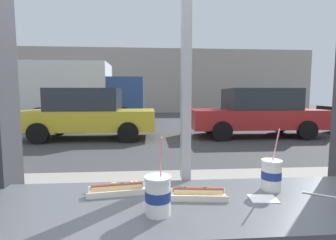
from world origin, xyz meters
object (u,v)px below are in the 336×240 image
(hotdog_tray_far, at_px, (117,189))
(soda_cup_left, at_px, (158,195))
(soda_cup_right, at_px, (271,174))
(parked_car_yellow, at_px, (89,113))
(hotdog_tray_near, at_px, (198,193))
(box_truck, at_px, (78,92))
(parked_car_red, at_px, (256,112))

(hotdog_tray_far, bearing_deg, soda_cup_left, -50.18)
(soda_cup_right, bearing_deg, parked_car_yellow, 109.57)
(soda_cup_right, height_order, hotdog_tray_near, soda_cup_right)
(box_truck, bearing_deg, soda_cup_right, -70.44)
(soda_cup_left, distance_m, box_truck, 12.69)
(soda_cup_right, distance_m, hotdog_tray_far, 0.75)
(parked_car_red, bearing_deg, hotdog_tray_far, -117.98)
(box_truck, bearing_deg, soda_cup_left, -73.18)
(soda_cup_left, distance_m, soda_cup_right, 0.61)
(hotdog_tray_near, bearing_deg, parked_car_yellow, 106.78)
(hotdog_tray_far, xyz_separation_m, box_truck, (-3.48, 11.91, 0.65))
(parked_car_red, bearing_deg, hotdog_tray_near, -115.44)
(soda_cup_left, height_order, parked_car_red, parked_car_red)
(hotdog_tray_near, height_order, box_truck, box_truck)
(soda_cup_left, xyz_separation_m, hotdog_tray_near, (0.19, 0.14, -0.06))
(hotdog_tray_far, height_order, parked_car_red, parked_car_red)
(soda_cup_left, bearing_deg, hotdog_tray_near, 37.46)
(parked_car_red, bearing_deg, box_truck, 148.78)
(hotdog_tray_near, distance_m, box_truck, 12.61)
(hotdog_tray_near, bearing_deg, soda_cup_left, -142.54)
(hotdog_tray_far, bearing_deg, parked_car_red, 62.02)
(soda_cup_left, height_order, parked_car_yellow, parked_car_yellow)
(soda_cup_right, relative_size, hotdog_tray_far, 1.08)
(soda_cup_right, bearing_deg, hotdog_tray_near, -169.35)
(parked_car_yellow, bearing_deg, hotdog_tray_near, -73.22)
(hotdog_tray_near, height_order, parked_car_yellow, parked_car_yellow)
(soda_cup_left, xyz_separation_m, box_truck, (-3.67, 12.13, 0.59))
(soda_cup_left, bearing_deg, hotdog_tray_far, 129.82)
(soda_cup_left, distance_m, parked_car_yellow, 7.92)
(soda_cup_right, xyz_separation_m, box_truck, (-4.23, 11.92, 0.59))
(soda_cup_left, relative_size, soda_cup_right, 1.01)
(soda_cup_left, relative_size, hotdog_tray_far, 1.09)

